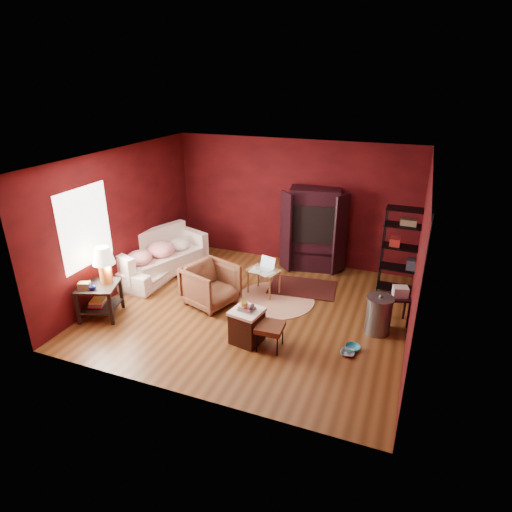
{
  "coord_description": "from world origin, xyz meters",
  "views": [
    {
      "loc": [
        2.6,
        -6.49,
        4.05
      ],
      "look_at": [
        0.0,
        0.2,
        1.0
      ],
      "focal_mm": 30.0,
      "sensor_mm": 36.0,
      "label": 1
    }
  ],
  "objects_px": {
    "wire_shelving": "(405,248)",
    "laptop_desk": "(264,272)",
    "tv_armoire": "(314,228)",
    "hamper": "(247,325)",
    "sofa": "(158,258)",
    "armchair": "(211,283)",
    "side_table": "(101,276)"
  },
  "relations": [
    {
      "from": "side_table",
      "to": "laptop_desk",
      "type": "distance_m",
      "value": 3.02
    },
    {
      "from": "armchair",
      "to": "hamper",
      "type": "bearing_deg",
      "value": -110.65
    },
    {
      "from": "armchair",
      "to": "side_table",
      "type": "bearing_deg",
      "value": 141.57
    },
    {
      "from": "armchair",
      "to": "side_table",
      "type": "distance_m",
      "value": 1.95
    },
    {
      "from": "sofa",
      "to": "tv_armoire",
      "type": "xyz_separation_m",
      "value": [
        3.02,
        1.57,
        0.55
      ]
    },
    {
      "from": "side_table",
      "to": "hamper",
      "type": "xyz_separation_m",
      "value": [
        2.73,
        0.12,
        -0.47
      ]
    },
    {
      "from": "wire_shelving",
      "to": "hamper",
      "type": "bearing_deg",
      "value": -128.34
    },
    {
      "from": "hamper",
      "to": "wire_shelving",
      "type": "height_order",
      "value": "wire_shelving"
    },
    {
      "from": "sofa",
      "to": "side_table",
      "type": "bearing_deg",
      "value": -177.47
    },
    {
      "from": "side_table",
      "to": "tv_armoire",
      "type": "distance_m",
      "value": 4.48
    },
    {
      "from": "wire_shelving",
      "to": "armchair",
      "type": "bearing_deg",
      "value": -150.91
    },
    {
      "from": "armchair",
      "to": "tv_armoire",
      "type": "bearing_deg",
      "value": -12.17
    },
    {
      "from": "side_table",
      "to": "wire_shelving",
      "type": "bearing_deg",
      "value": 29.64
    },
    {
      "from": "wire_shelving",
      "to": "laptop_desk",
      "type": "bearing_deg",
      "value": -157.18
    },
    {
      "from": "sofa",
      "to": "wire_shelving",
      "type": "bearing_deg",
      "value": -76.55
    },
    {
      "from": "armchair",
      "to": "hamper",
      "type": "distance_m",
      "value": 1.45
    },
    {
      "from": "laptop_desk",
      "to": "hamper",
      "type": "bearing_deg",
      "value": -64.14
    },
    {
      "from": "sofa",
      "to": "tv_armoire",
      "type": "distance_m",
      "value": 3.45
    },
    {
      "from": "side_table",
      "to": "wire_shelving",
      "type": "xyz_separation_m",
      "value": [
        4.94,
        2.81,
        0.19
      ]
    },
    {
      "from": "armchair",
      "to": "wire_shelving",
      "type": "height_order",
      "value": "wire_shelving"
    },
    {
      "from": "hamper",
      "to": "tv_armoire",
      "type": "height_order",
      "value": "tv_armoire"
    },
    {
      "from": "tv_armoire",
      "to": "wire_shelving",
      "type": "relative_size",
      "value": 1.04
    },
    {
      "from": "laptop_desk",
      "to": "tv_armoire",
      "type": "height_order",
      "value": "tv_armoire"
    },
    {
      "from": "hamper",
      "to": "sofa",
      "type": "bearing_deg",
      "value": 149.23
    },
    {
      "from": "laptop_desk",
      "to": "side_table",
      "type": "bearing_deg",
      "value": -128.29
    },
    {
      "from": "laptop_desk",
      "to": "wire_shelving",
      "type": "bearing_deg",
      "value": 36.69
    },
    {
      "from": "tv_armoire",
      "to": "side_table",
      "type": "bearing_deg",
      "value": -142.4
    },
    {
      "from": "sofa",
      "to": "hamper",
      "type": "height_order",
      "value": "sofa"
    },
    {
      "from": "hamper",
      "to": "laptop_desk",
      "type": "distance_m",
      "value": 1.72
    },
    {
      "from": "tv_armoire",
      "to": "wire_shelving",
      "type": "distance_m",
      "value": 2.02
    },
    {
      "from": "hamper",
      "to": "armchair",
      "type": "bearing_deg",
      "value": 140.59
    },
    {
      "from": "hamper",
      "to": "laptop_desk",
      "type": "height_order",
      "value": "laptop_desk"
    }
  ]
}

